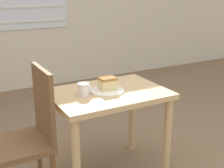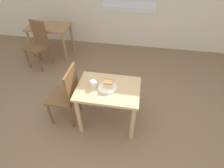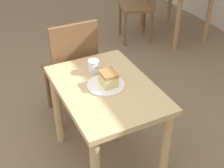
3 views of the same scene
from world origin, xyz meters
name	(u,v)px [view 1 (image 1 of 3)]	position (x,y,z in m)	size (l,w,h in m)	color
dining_table_near	(108,108)	(-0.05, 0.46, 0.58)	(0.86, 0.61, 0.71)	tan
chair_near_window	(29,134)	(-0.67, 0.43, 0.52)	(0.40, 0.40, 0.96)	brown
plate	(107,91)	(-0.06, 0.46, 0.72)	(0.25, 0.25, 0.01)	white
cake_slice	(107,83)	(-0.05, 0.48, 0.77)	(0.12, 0.10, 0.09)	#E5CC89
coffee_mug	(84,89)	(-0.25, 0.46, 0.76)	(0.09, 0.08, 0.09)	white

